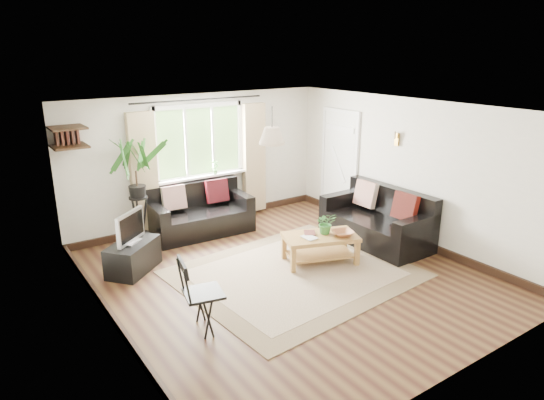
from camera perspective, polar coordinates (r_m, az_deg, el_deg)
floor at (r=7.12m, az=1.84°, el=-8.89°), size 5.50×5.50×0.00m
ceiling at (r=6.43m, az=2.05°, el=10.65°), size 5.50×5.50×0.00m
wall_back at (r=8.97m, az=-8.53°, el=4.65°), size 5.00×0.02×2.40m
wall_front at (r=4.89m, az=21.52°, el=-7.51°), size 5.00×0.02×2.40m
wall_left at (r=5.65m, az=-19.03°, el=-3.87°), size 0.02×5.50×2.40m
wall_right at (r=8.35m, az=15.94°, el=3.21°), size 0.02×5.50×2.40m
rug at (r=7.17m, az=2.66°, el=-8.62°), size 3.38×2.97×0.02m
window at (r=8.86m, az=-8.52°, el=6.81°), size 2.50×0.16×2.16m
door at (r=9.52m, az=7.90°, el=4.19°), size 0.06×0.96×2.06m
corner_shelf at (r=7.89m, az=-22.84°, el=6.84°), size 0.50×0.50×0.34m
pendant_lamp at (r=6.80m, az=0.00°, el=8.06°), size 0.36×0.36×0.54m
wall_sconce at (r=8.38m, az=14.36°, el=7.17°), size 0.12×0.12×0.28m
sofa_back at (r=8.64m, az=-8.42°, el=-1.28°), size 1.79×0.97×0.82m
sofa_right at (r=8.31m, az=12.14°, el=-2.07°), size 1.87×0.95×0.87m
coffee_table at (r=7.48m, az=5.66°, el=-5.75°), size 1.24×0.94×0.45m
table_plant at (r=7.41m, az=6.36°, el=-2.71°), size 0.39×0.37×0.34m
bowl at (r=7.40m, az=8.33°, el=-3.89°), size 0.39×0.39×0.08m
book_a at (r=7.21m, az=3.88°, el=-4.57°), size 0.18×0.24×0.02m
book_b at (r=7.42m, az=3.80°, el=-3.89°), size 0.27×0.28×0.02m
tv_stand at (r=7.46m, az=-16.02°, el=-6.44°), size 0.95×0.90×0.45m
tv at (r=7.28m, az=-16.33°, el=-3.04°), size 0.63×0.58×0.49m
palm_stand at (r=8.19m, az=-15.52°, el=0.81°), size 0.79×0.79×1.81m
folding_chair at (r=5.72m, az=-8.07°, el=-10.94°), size 0.56×0.56×0.91m
sill_plant at (r=9.00m, az=-6.73°, el=3.89°), size 0.14×0.10×0.27m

